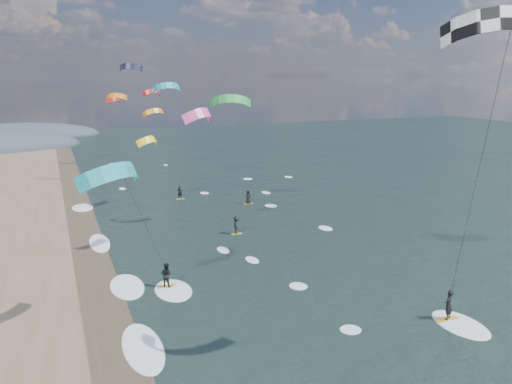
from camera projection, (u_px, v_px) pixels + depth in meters
name	position (u px, v px, depth m)	size (l,w,h in m)	color
ground	(358.00, 363.00, 26.99)	(260.00, 260.00, 0.00)	black
wet_sand_strip	(108.00, 321.00, 31.52)	(3.00, 240.00, 0.00)	#382D23
kitesurfer_near_a	(500.00, 89.00, 22.66)	(8.21, 9.33, 18.43)	gold
kitesurfer_near_b	(139.00, 211.00, 30.31)	(7.21, 9.09, 11.30)	gold
far_kitesurfers	(229.00, 210.00, 54.27)	(8.19, 17.09, 1.80)	gold
bg_kite_field	(152.00, 97.00, 70.85)	(11.24, 70.06, 9.61)	#D83F8C
shoreline_surf	(117.00, 289.00, 36.24)	(2.40, 79.40, 0.11)	white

